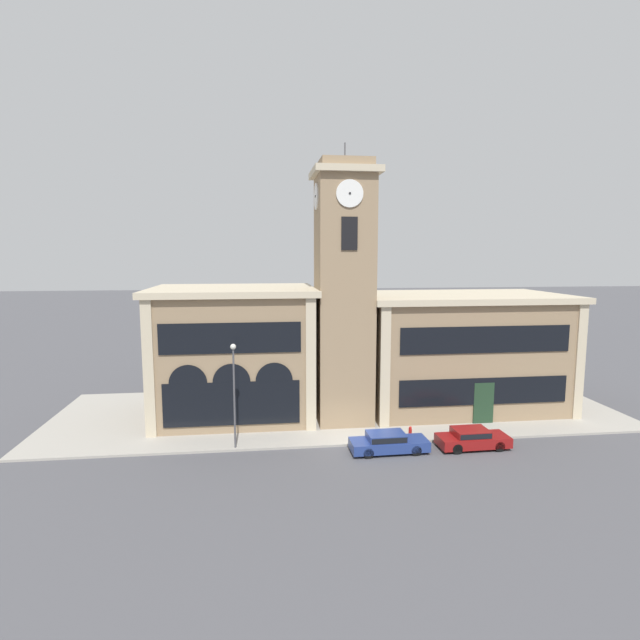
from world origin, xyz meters
TOP-DOWN VIEW (x-y plane):
  - ground_plane at (0.00, 0.00)m, footprint 300.00×300.00m
  - sidewalk_kerb at (0.00, 7.09)m, footprint 43.20×14.18m
  - clock_tower at (-0.00, 4.86)m, footprint 4.61×4.61m
  - town_hall_left_wing at (-7.99, 7.51)m, footprint 12.17×9.96m
  - town_hall_right_wing at (9.93, 7.52)m, footprint 16.05×9.96m
  - parked_car_near at (1.80, -1.21)m, footprint 4.89×1.87m
  - parked_car_mid at (7.30, -1.21)m, footprint 4.54×1.91m
  - street_lamp at (-7.70, 0.33)m, footprint 0.36×0.36m
  - fire_hydrant at (3.73, 0.40)m, footprint 0.22×0.22m

SIDE VIEW (x-z plane):
  - ground_plane at x=0.00m, z-range 0.00..0.00m
  - sidewalk_kerb at x=0.00m, z-range 0.00..0.15m
  - fire_hydrant at x=3.73m, z-range 0.13..1.00m
  - parked_car_near at x=1.80m, z-range 0.04..1.29m
  - parked_car_mid at x=7.30m, z-range 0.04..1.31m
  - street_lamp at x=-7.70m, z-range 1.10..7.77m
  - town_hall_right_wing at x=9.93m, z-range 0.02..9.20m
  - town_hall_left_wing at x=-7.99m, z-range 0.02..9.86m
  - clock_tower at x=0.00m, z-range -0.54..19.41m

